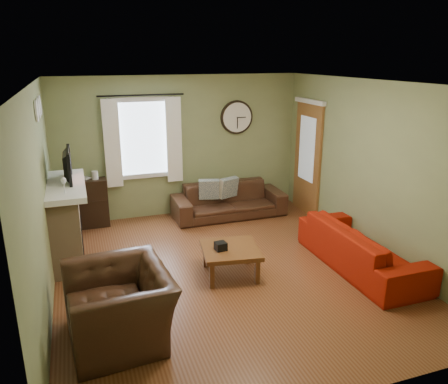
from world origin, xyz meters
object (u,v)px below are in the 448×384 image
object	(u,v)px
armchair	(119,306)
coffee_table	(230,261)
sofa_brown	(229,200)
bookshelf	(87,204)
sofa_red	(361,247)

from	to	relation	value
armchair	coffee_table	distance (m)	1.86
sofa_brown	bookshelf	bearing A→B (deg)	173.53
bookshelf	coffee_table	distance (m)	3.10
sofa_brown	armchair	xyz separation A→B (m)	(-2.36, -3.18, 0.08)
armchair	coffee_table	xyz separation A→B (m)	(1.59, 0.95, -0.18)
bookshelf	sofa_red	distance (m)	4.65
sofa_red	armchair	bearing A→B (deg)	99.27
coffee_table	sofa_brown	bearing A→B (deg)	71.00
sofa_red	armchair	distance (m)	3.48
sofa_red	armchair	world-z (taller)	armchair
bookshelf	sofa_brown	world-z (taller)	bookshelf
coffee_table	bookshelf	bearing A→B (deg)	125.33
bookshelf	sofa_brown	bearing A→B (deg)	-6.47
bookshelf	armchair	size ratio (longest dim) A/B	0.72
sofa_brown	armchair	bearing A→B (deg)	-126.63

